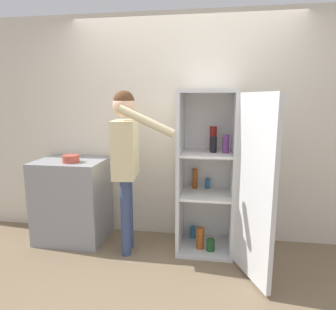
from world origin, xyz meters
name	(u,v)px	position (x,y,z in m)	size (l,w,h in m)	color
ground_plane	(171,280)	(0.00, 0.00, 0.00)	(12.00, 12.00, 0.00)	#7A664C
wall_back	(183,129)	(0.00, 0.98, 1.27)	(7.00, 0.06, 2.55)	beige
refrigerator	(216,176)	(0.38, 0.58, 0.84)	(0.86, 1.09, 1.71)	silver
person	(126,150)	(-0.53, 0.46, 1.10)	(0.67, 0.52, 1.70)	#384770
counter	(72,200)	(-1.24, 0.64, 0.47)	(0.76, 0.58, 0.94)	gray
bowl	(71,159)	(-1.18, 0.55, 0.98)	(0.18, 0.18, 0.08)	#B24738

